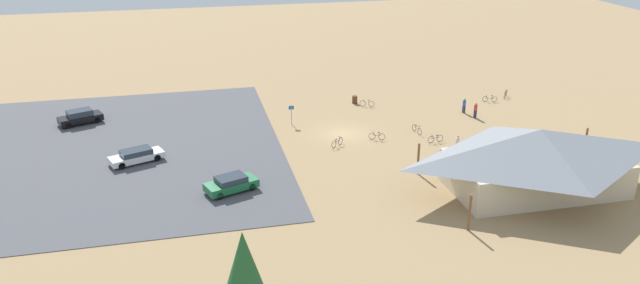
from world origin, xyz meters
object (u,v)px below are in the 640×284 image
(trash_bin, at_px, (355,100))
(bicycle_orange_near_sign, at_px, (505,94))
(lot_sign, at_px, (291,112))
(visitor_crossing_yard, at_px, (464,105))
(bicycle_green_mid_cluster, at_px, (490,99))
(visitor_at_bikes, at_px, (457,144))
(visitor_near_lot, at_px, (475,110))
(pine_west, at_px, (244,274))
(bicycle_blue_edge_south, at_px, (435,139))
(bicycle_silver_edge_north, at_px, (417,129))
(car_green_front_row, at_px, (231,184))
(bicycle_white_back_row, at_px, (367,103))
(car_white_far_end, at_px, (136,156))
(bicycle_purple_by_bin, at_px, (337,142))
(car_black_by_curb, at_px, (80,117))
(bike_pavilion, at_px, (537,156))
(bicycle_red_lone_west, at_px, (377,136))

(trash_bin, bearing_deg, bicycle_orange_near_sign, 173.83)
(lot_sign, relative_size, visitor_crossing_yard, 1.29)
(bicycle_green_mid_cluster, height_order, visitor_at_bikes, visitor_at_bikes)
(visitor_at_bikes, distance_m, visitor_near_lot, 10.73)
(pine_west, height_order, visitor_near_lot, pine_west)
(visitor_near_lot, distance_m, visitor_crossing_yard, 1.88)
(bicycle_blue_edge_south, xyz_separation_m, bicycle_green_mid_cluster, (-11.31, -10.43, -0.02))
(bicycle_silver_edge_north, xyz_separation_m, visitor_at_bikes, (-1.69, 5.86, 0.56))
(trash_bin, xyz_separation_m, lot_sign, (8.53, 5.36, 0.96))
(car_green_front_row, bearing_deg, bicycle_white_back_row, -133.41)
(trash_bin, xyz_separation_m, visitor_crossing_yard, (-10.96, 5.99, 0.44))
(bicycle_silver_edge_north, bearing_deg, car_white_far_end, 2.54)
(trash_bin, bearing_deg, bicycle_purple_by_bin, 66.60)
(visitor_near_lot, bearing_deg, car_green_front_row, 23.30)
(pine_west, height_order, car_green_front_row, pine_west)
(bicycle_blue_edge_south, xyz_separation_m, bicycle_purple_by_bin, (9.68, -1.23, 0.01))
(bicycle_silver_edge_north, height_order, car_black_by_curb, car_black_by_curb)
(bike_pavilion, relative_size, bicycle_orange_near_sign, 12.28)
(trash_bin, relative_size, bicycle_purple_by_bin, 0.63)
(bicycle_blue_edge_south, distance_m, car_white_far_end, 28.49)
(bicycle_orange_near_sign, bearing_deg, bike_pavilion, 66.11)
(car_black_by_curb, bearing_deg, bicycle_green_mid_cluster, 176.27)
(visitor_at_bikes, bearing_deg, lot_sign, -39.16)
(lot_sign, bearing_deg, pine_west, 75.69)
(bicycle_orange_near_sign, distance_m, bicycle_red_lone_west, 21.56)
(car_green_front_row, bearing_deg, lot_sign, -118.18)
(pine_west, xyz_separation_m, car_green_front_row, (-0.92, -19.40, -4.31))
(bicycle_white_back_row, relative_size, car_black_by_curb, 0.33)
(visitor_at_bikes, relative_size, visitor_near_lot, 1.03)
(trash_bin, distance_m, car_white_far_end, 26.86)
(bike_pavilion, bearing_deg, lot_sign, -49.39)
(bicycle_white_back_row, xyz_separation_m, car_white_far_end, (25.12, 10.46, 0.31))
(bicycle_orange_near_sign, xyz_separation_m, bicycle_purple_by_bin, (23.62, 10.28, -0.01))
(bicycle_silver_edge_north, relative_size, car_white_far_end, 0.36)
(bike_pavilion, bearing_deg, car_green_front_row, -11.89)
(lot_sign, bearing_deg, bicycle_white_back_row, -157.87)
(visitor_crossing_yard, bearing_deg, lot_sign, -1.86)
(bike_pavilion, relative_size, bicycle_blue_edge_south, 9.89)
(lot_sign, relative_size, bicycle_blue_edge_south, 1.29)
(visitor_crossing_yard, bearing_deg, bike_pavilion, 81.63)
(bike_pavilion, distance_m, car_white_far_end, 34.84)
(bicycle_orange_near_sign, xyz_separation_m, bicycle_red_lone_west, (19.34, 9.52, -0.03))
(car_black_by_curb, relative_size, visitor_crossing_yard, 2.81)
(lot_sign, relative_size, bicycle_orange_near_sign, 1.60)
(bicycle_orange_near_sign, xyz_separation_m, bicycle_white_back_row, (17.27, -0.52, -0.02))
(trash_bin, xyz_separation_m, car_white_far_end, (24.07, 11.92, 0.23))
(trash_bin, relative_size, car_black_by_curb, 0.19)
(bicycle_white_back_row, relative_size, visitor_near_lot, 0.89)
(bicycle_blue_edge_south, relative_size, car_black_by_curb, 0.36)
(trash_bin, relative_size, bicycle_silver_edge_north, 0.50)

